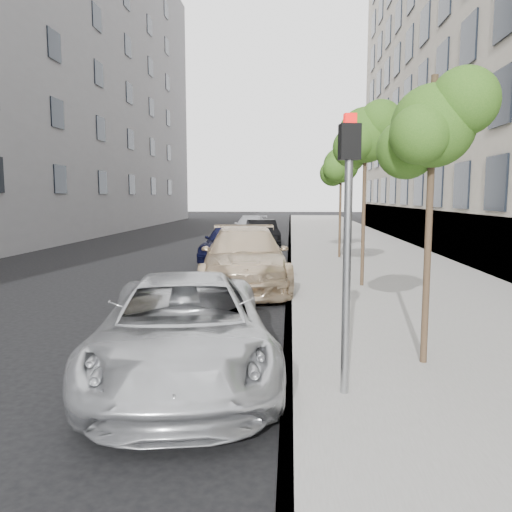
# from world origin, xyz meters

# --- Properties ---
(ground) EXTENTS (160.00, 160.00, 0.00)m
(ground) POSITION_xyz_m (0.00, 0.00, 0.00)
(ground) COLOR black
(ground) RESTS_ON ground
(sidewalk) EXTENTS (6.40, 72.00, 0.14)m
(sidewalk) POSITION_xyz_m (4.30, 24.00, 0.07)
(sidewalk) COLOR gray
(sidewalk) RESTS_ON ground
(curb) EXTENTS (0.15, 72.00, 0.14)m
(curb) POSITION_xyz_m (1.18, 24.00, 0.07)
(curb) COLOR #9E9B93
(curb) RESTS_ON ground
(tree_near) EXTENTS (1.56, 1.36, 4.22)m
(tree_near) POSITION_xyz_m (3.23, 1.50, 3.58)
(tree_near) COLOR #38281C
(tree_near) RESTS_ON sidewalk
(tree_mid) EXTENTS (1.80, 1.60, 4.99)m
(tree_mid) POSITION_xyz_m (3.23, 8.00, 4.24)
(tree_mid) COLOR #38281C
(tree_mid) RESTS_ON sidewalk
(tree_far) EXTENTS (1.75, 1.55, 4.56)m
(tree_far) POSITION_xyz_m (3.23, 14.50, 3.84)
(tree_far) COLOR #38281C
(tree_far) RESTS_ON sidewalk
(signal_pole) EXTENTS (0.26, 0.21, 3.43)m
(signal_pole) POSITION_xyz_m (1.89, 0.24, 2.27)
(signal_pole) COLOR #939699
(signal_pole) RESTS_ON sidewalk
(minivan) EXTENTS (3.25, 5.51, 1.44)m
(minivan) POSITION_xyz_m (-0.32, 1.05, 0.72)
(minivan) COLOR silver
(minivan) RESTS_ON ground
(suv) EXTENTS (2.98, 6.10, 1.71)m
(suv) POSITION_xyz_m (-0.10, 8.28, 0.85)
(suv) COLOR beige
(suv) RESTS_ON ground
(sedan_blue) EXTENTS (2.27, 4.66, 1.53)m
(sedan_blue) POSITION_xyz_m (-1.22, 14.07, 0.77)
(sedan_blue) COLOR black
(sedan_blue) RESTS_ON ground
(sedan_black) EXTENTS (2.14, 4.35, 1.37)m
(sedan_black) POSITION_xyz_m (-0.29, 20.29, 0.69)
(sedan_black) COLOR black
(sedan_black) RESTS_ON ground
(sedan_rear) EXTENTS (2.14, 4.85, 1.39)m
(sedan_rear) POSITION_xyz_m (-1.29, 25.36, 0.69)
(sedan_rear) COLOR #AAACB3
(sedan_rear) RESTS_ON ground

